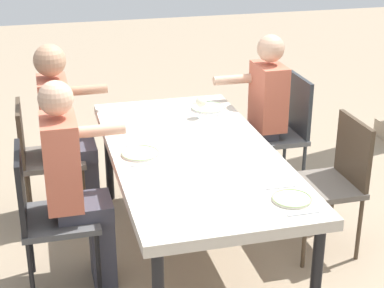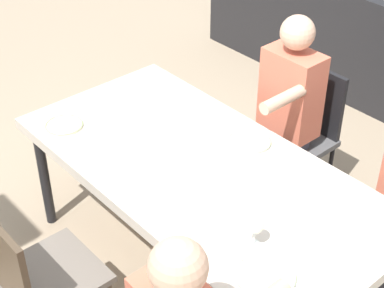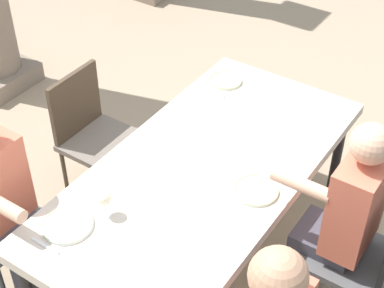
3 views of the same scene
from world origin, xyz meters
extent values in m
plane|color=gray|center=(0.00, 0.00, 0.00)|extent=(16.00, 16.00, 0.00)
cube|color=beige|center=(0.00, 0.00, 0.73)|extent=(2.05, 1.00, 0.06)
cylinder|color=black|center=(-0.95, 0.42, 0.35)|extent=(0.06, 0.06, 0.69)
cylinder|color=black|center=(0.95, 0.42, 0.35)|extent=(0.06, 0.06, 0.69)
cylinder|color=black|center=(-0.95, -0.42, 0.35)|extent=(0.06, 0.06, 0.69)
cube|color=#5B5E61|center=(-0.75, 0.84, 0.47)|extent=(0.44, 0.44, 0.04)
cube|color=#2D3338|center=(-0.75, 1.04, 0.71)|extent=(0.42, 0.03, 0.46)
cylinder|color=#2D3338|center=(-0.94, 0.65, 0.23)|extent=(0.03, 0.03, 0.46)
cylinder|color=#2D3338|center=(-0.56, 0.65, 0.23)|extent=(0.03, 0.03, 0.46)
cylinder|color=#2D3338|center=(-0.94, 1.03, 0.23)|extent=(0.03, 0.03, 0.46)
cylinder|color=#2D3338|center=(-0.56, 1.03, 0.23)|extent=(0.03, 0.03, 0.46)
cube|color=#6A6158|center=(-0.75, -0.84, 0.47)|extent=(0.44, 0.44, 0.04)
cube|color=#473828|center=(-0.75, -1.04, 0.68)|extent=(0.42, 0.03, 0.41)
cylinder|color=#473828|center=(-0.56, -0.65, 0.23)|extent=(0.03, 0.03, 0.45)
cylinder|color=#473828|center=(-0.94, -0.65, 0.23)|extent=(0.03, 0.03, 0.45)
cylinder|color=#473828|center=(-0.56, -1.03, 0.23)|extent=(0.03, 0.03, 0.45)
cylinder|color=#473828|center=(-0.94, -1.03, 0.23)|extent=(0.03, 0.03, 0.45)
cube|color=#6A6158|center=(0.12, 0.84, 0.46)|extent=(0.44, 0.44, 0.04)
cube|color=#473828|center=(0.12, 1.04, 0.68)|extent=(0.42, 0.03, 0.44)
cylinder|color=#473828|center=(-0.07, 0.65, 0.22)|extent=(0.03, 0.03, 0.45)
cylinder|color=#473828|center=(0.31, 0.65, 0.22)|extent=(0.03, 0.03, 0.45)
cylinder|color=#473828|center=(-0.07, 1.03, 0.22)|extent=(0.03, 0.03, 0.45)
cylinder|color=#473828|center=(0.31, 1.03, 0.22)|extent=(0.03, 0.03, 0.45)
cube|color=#4F4F50|center=(0.12, -0.84, 0.46)|extent=(0.44, 0.44, 0.04)
cube|color=black|center=(0.12, -1.04, 0.68)|extent=(0.42, 0.03, 0.45)
cylinder|color=black|center=(0.31, -0.65, 0.22)|extent=(0.03, 0.03, 0.44)
cylinder|color=black|center=(-0.07, -0.65, 0.22)|extent=(0.03, 0.03, 0.44)
cylinder|color=black|center=(0.31, -1.03, 0.22)|extent=(0.03, 0.03, 0.44)
cylinder|color=black|center=(-0.07, -1.03, 0.22)|extent=(0.03, 0.03, 0.44)
cube|color=#3F3F4C|center=(-0.75, 0.59, 0.23)|extent=(0.24, 0.14, 0.46)
cube|color=#3F3F4C|center=(-0.75, 0.68, 0.51)|extent=(0.28, 0.32, 0.10)
cube|color=#CC664C|center=(-0.75, 0.79, 0.81)|extent=(0.34, 0.20, 0.49)
sphere|color=tan|center=(-0.75, 0.79, 1.17)|extent=(0.20, 0.20, 0.20)
cylinder|color=tan|center=(-0.89, 0.55, 0.91)|extent=(0.07, 0.30, 0.07)
cube|color=#3F3F4C|center=(0.12, -0.60, 0.23)|extent=(0.24, 0.14, 0.46)
cube|color=#3F3F4C|center=(0.12, -0.69, 0.51)|extent=(0.28, 0.32, 0.10)
cube|color=#CC664C|center=(0.12, -0.80, 0.82)|extent=(0.34, 0.20, 0.52)
sphere|color=tan|center=(0.12, -0.80, 1.20)|extent=(0.20, 0.20, 0.20)
cylinder|color=tan|center=(-0.02, -0.56, 0.94)|extent=(0.07, 0.30, 0.07)
cube|color=#3F3F4C|center=(-0.75, -0.60, 0.23)|extent=(0.24, 0.14, 0.46)
cube|color=#3F3F4C|center=(-0.75, -0.69, 0.51)|extent=(0.28, 0.32, 0.10)
cube|color=#CC664C|center=(-0.75, -0.80, 0.81)|extent=(0.34, 0.20, 0.50)
sphere|color=tan|center=(-0.75, -0.80, 1.19)|extent=(0.22, 0.22, 0.22)
cylinder|color=tan|center=(-0.89, -0.56, 0.92)|extent=(0.07, 0.30, 0.07)
cylinder|color=white|center=(-0.72, 0.31, 0.76)|extent=(0.25, 0.25, 0.01)
torus|color=#A9CD91|center=(-0.72, 0.31, 0.77)|extent=(0.25, 0.25, 0.01)
cylinder|color=white|center=(-0.56, 0.21, 0.76)|extent=(0.06, 0.06, 0.00)
cylinder|color=white|center=(-0.56, 0.21, 0.80)|extent=(0.01, 0.01, 0.08)
sphere|color=#F2EFCC|center=(-0.56, 0.21, 0.87)|extent=(0.08, 0.08, 0.08)
cube|color=silver|center=(-0.87, 0.31, 0.76)|extent=(0.02, 0.17, 0.01)
cube|color=silver|center=(-0.57, 0.31, 0.76)|extent=(0.04, 0.17, 0.01)
cylinder|color=white|center=(-0.01, -0.33, 0.76)|extent=(0.23, 0.23, 0.01)
torus|color=#A4C786|center=(-0.01, -0.33, 0.77)|extent=(0.23, 0.23, 0.01)
cube|color=silver|center=(-0.16, -0.33, 0.76)|extent=(0.02, 0.17, 0.01)
cube|color=silver|center=(0.14, -0.33, 0.76)|extent=(0.03, 0.17, 0.01)
cylinder|color=silver|center=(0.77, 0.33, 0.76)|extent=(0.21, 0.21, 0.01)
torus|color=#A0BE77|center=(0.77, 0.33, 0.77)|extent=(0.21, 0.21, 0.01)
cube|color=silver|center=(0.62, 0.33, 0.76)|extent=(0.02, 0.17, 0.01)
cube|color=silver|center=(0.92, 0.33, 0.76)|extent=(0.02, 0.17, 0.01)
camera|label=1|loc=(3.39, -0.88, 2.25)|focal=57.64mm
camera|label=2|loc=(-1.84, 1.68, 2.65)|focal=58.15mm
camera|label=3|loc=(-2.05, -1.30, 2.90)|focal=56.88mm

